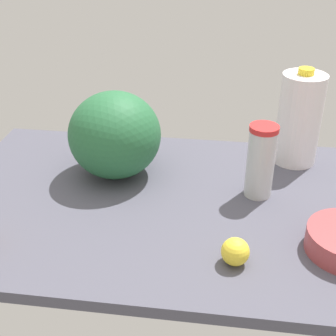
{
  "coord_description": "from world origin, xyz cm",
  "views": [
    {
      "loc": [
        14.09,
        -103.04,
        72.19
      ],
      "look_at": [
        0.0,
        0.0,
        13.0
      ],
      "focal_mm": 50.0,
      "sensor_mm": 36.0,
      "label": 1
    }
  ],
  "objects_px": {
    "watermelon": "(115,135)",
    "tumbler_cup": "(261,161)",
    "milk_jug": "(299,119)",
    "lemon_near_front": "(235,252)"
  },
  "relations": [
    {
      "from": "milk_jug",
      "to": "tumbler_cup",
      "type": "xyz_separation_m",
      "value": [
        -0.12,
        -0.21,
        -0.04
      ]
    },
    {
      "from": "watermelon",
      "to": "lemon_near_front",
      "type": "distance_m",
      "value": 0.5
    },
    {
      "from": "watermelon",
      "to": "milk_jug",
      "type": "distance_m",
      "value": 0.54
    },
    {
      "from": "milk_jug",
      "to": "tumbler_cup",
      "type": "relative_size",
      "value": 1.43
    },
    {
      "from": "milk_jug",
      "to": "watermelon",
      "type": "bearing_deg",
      "value": -163.95
    },
    {
      "from": "milk_jug",
      "to": "lemon_near_front",
      "type": "xyz_separation_m",
      "value": [
        -0.17,
        -0.5,
        -0.11
      ]
    },
    {
      "from": "watermelon",
      "to": "tumbler_cup",
      "type": "xyz_separation_m",
      "value": [
        0.4,
        -0.06,
        -0.02
      ]
    },
    {
      "from": "lemon_near_front",
      "to": "watermelon",
      "type": "bearing_deg",
      "value": 134.71
    },
    {
      "from": "watermelon",
      "to": "tumbler_cup",
      "type": "distance_m",
      "value": 0.41
    },
    {
      "from": "milk_jug",
      "to": "lemon_near_front",
      "type": "height_order",
      "value": "milk_jug"
    }
  ]
}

